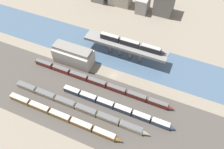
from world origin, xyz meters
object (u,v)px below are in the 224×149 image
at_px(train_on_bridge, 132,44).
at_px(train_yard_outer, 99,83).
at_px(warehouse_building, 73,55).
at_px(train_yard_near, 63,117).
at_px(train_yard_far, 116,107).
at_px(train_yard_mid, 78,107).

bearing_deg(train_on_bridge, train_yard_outer, -107.74).
relative_size(train_on_bridge, warehouse_building, 1.75).
relative_size(train_yard_near, train_yard_far, 1.04).
relative_size(train_yard_near, train_yard_outer, 0.75).
bearing_deg(train_yard_near, train_yard_mid, 61.53).
distance_m(train_on_bridge, warehouse_building, 36.78).
bearing_deg(train_yard_near, train_yard_outer, 73.66).
distance_m(train_yard_near, train_yard_outer, 28.40).
bearing_deg(train_yard_outer, train_yard_mid, -100.36).
height_order(train_on_bridge, warehouse_building, train_on_bridge).
bearing_deg(train_yard_mid, train_yard_far, 22.85).
distance_m(train_on_bridge, train_yard_near, 59.16).
distance_m(train_yard_near, warehouse_building, 40.43).
distance_m(train_yard_far, warehouse_building, 43.42).
bearing_deg(train_yard_mid, train_on_bridge, 75.14).
relative_size(train_yard_mid, train_yard_outer, 0.90).
height_order(train_on_bridge, train_yard_outer, train_on_bridge).
xyz_separation_m(train_yard_mid, train_yard_far, (18.71, 7.88, 0.06)).
relative_size(train_on_bridge, train_yard_outer, 0.49).
relative_size(train_yard_near, train_yard_mid, 0.83).
height_order(train_yard_far, warehouse_building, warehouse_building).
height_order(train_yard_mid, warehouse_building, warehouse_building).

